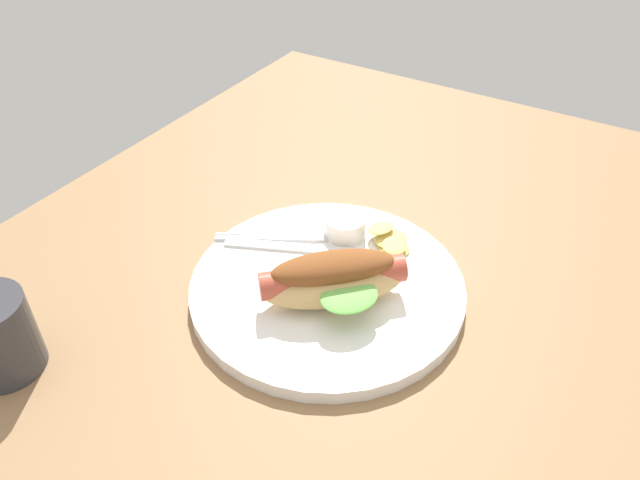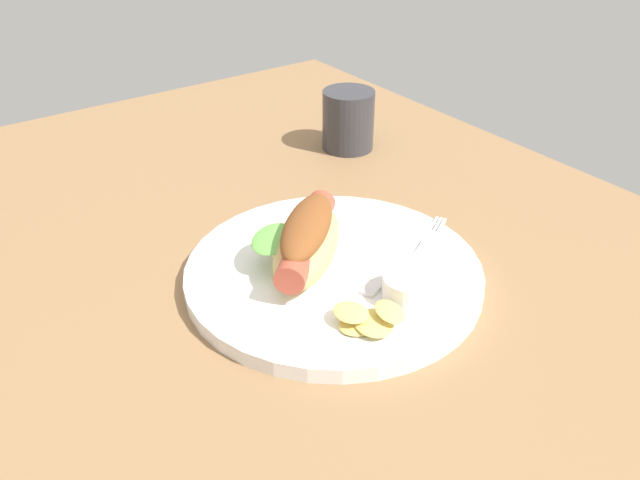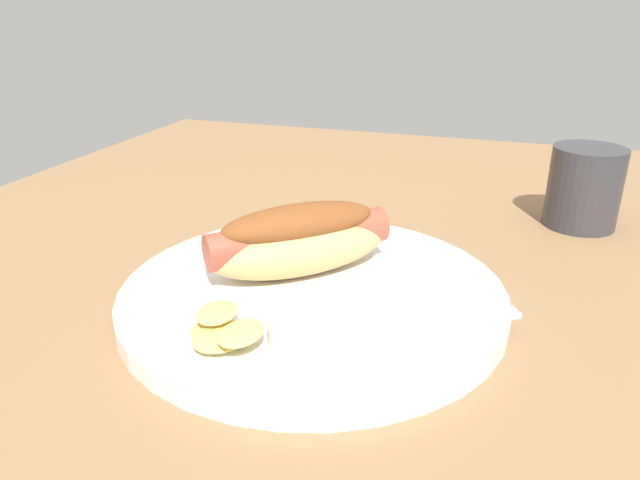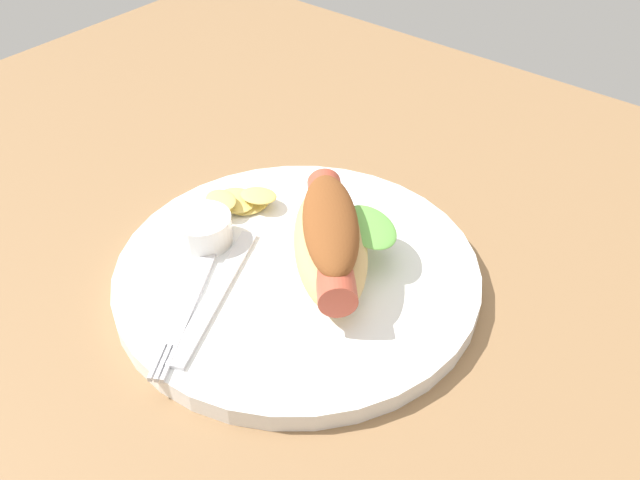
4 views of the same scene
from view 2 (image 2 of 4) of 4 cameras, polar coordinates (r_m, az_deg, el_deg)
ground_plane at (r=68.30cm, az=-2.12°, el=-3.85°), size 120.00×90.00×1.80cm
plate at (r=66.96cm, az=1.17°, el=-2.88°), size 30.08×30.08×1.60cm
hot_dog at (r=65.35cm, az=-1.19°, el=0.06°), size 14.61×15.14×5.81cm
sauce_ramekin at (r=61.95cm, az=7.73°, el=-4.11°), size 5.05×5.05×2.55cm
fork at (r=68.90cm, az=8.76°, el=-1.17°), size 8.54×13.52×0.40cm
knife at (r=68.27cm, az=7.01°, el=-1.38°), size 7.54×14.87×0.36cm
chips_pile at (r=58.76cm, az=4.26°, el=-6.80°), size 6.24×6.26×1.76cm
drinking_cup at (r=94.43cm, az=2.46°, el=10.35°), size 7.31×7.31×8.41cm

